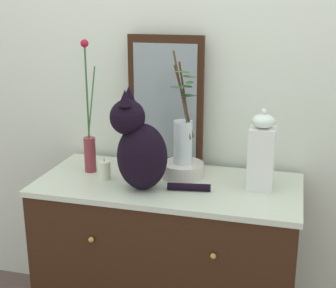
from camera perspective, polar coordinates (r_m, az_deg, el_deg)
name	(u,v)px	position (r m, az deg, el deg)	size (l,w,h in m)	color
wall_back	(187,64)	(2.39, 2.19, 9.36)	(4.40, 0.08, 2.60)	silver
sideboard	(168,262)	(2.36, 0.00, -13.74)	(1.18, 0.57, 0.82)	#321A0D
mirror_leaning	(166,101)	(2.35, -0.28, 5.05)	(0.37, 0.03, 0.63)	#331A0D
cat_sitting	(139,147)	(2.06, -3.41, -0.35)	(0.43, 0.21, 0.44)	black
vase_slim_green	(89,143)	(2.30, -9.23, 0.15)	(0.07, 0.06, 0.62)	maroon
bowl_porcelain	(183,170)	(2.24, 1.73, -3.03)	(0.19, 0.19, 0.07)	silver
vase_glass_clear	(183,137)	(2.19, 1.79, 0.86)	(0.13, 0.15, 0.51)	silver
jar_lidded_porcelain	(262,153)	(2.10, 10.96, -1.03)	(0.11, 0.11, 0.36)	white
candle_pillar	(105,170)	(2.23, -7.49, -3.08)	(0.05, 0.05, 0.10)	beige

